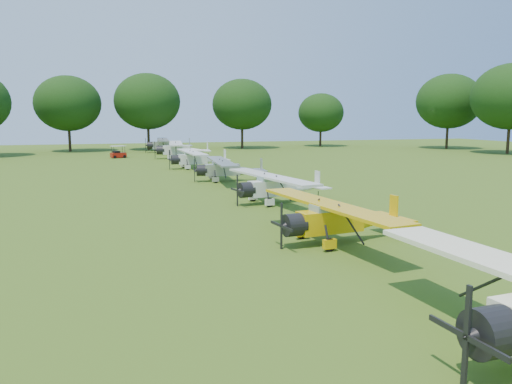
# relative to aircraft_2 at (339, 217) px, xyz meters

# --- Properties ---
(ground) EXTENTS (160.00, 160.00, 0.00)m
(ground) POSITION_rel_aircraft_2_xyz_m (-0.44, 10.48, -1.16)
(ground) COLOR #325014
(ground) RESTS_ON ground
(tree_belt) EXTENTS (137.36, 130.27, 14.52)m
(tree_belt) POSITION_rel_aircraft_2_xyz_m (3.14, 10.64, 6.87)
(tree_belt) COLOR black
(tree_belt) RESTS_ON ground
(aircraft_2) EXTENTS (6.35, 10.09, 1.98)m
(aircraft_2) POSITION_rel_aircraft_2_xyz_m (0.00, 0.00, 0.00)
(aircraft_2) COLOR #DDAC09
(aircraft_2) RESTS_ON ground
(aircraft_3) EXTENTS (6.42, 10.16, 2.00)m
(aircraft_3) POSITION_rel_aircraft_2_xyz_m (0.85, 10.58, 0.01)
(aircraft_3) COLOR silver
(aircraft_3) RESTS_ON ground
(aircraft_4) EXTENTS (6.34, 10.10, 1.99)m
(aircraft_4) POSITION_rel_aircraft_2_xyz_m (0.37, 22.47, 0.00)
(aircraft_4) COLOR #B4B4B8
(aircraft_4) RESTS_ON ground
(aircraft_5) EXTENTS (6.55, 10.41, 2.06)m
(aircraft_5) POSITION_rel_aircraft_2_xyz_m (-0.26, 33.88, 0.04)
(aircraft_5) COLOR silver
(aircraft_5) RESTS_ON ground
(aircraft_6) EXTENTS (7.54, 11.98, 2.35)m
(aircraft_6) POSITION_rel_aircraft_2_xyz_m (-0.02, 47.43, 0.22)
(aircraft_6) COLOR silver
(aircraft_6) RESTS_ON ground
(aircraft_7) EXTENTS (7.36, 11.74, 2.31)m
(aircraft_7) POSITION_rel_aircraft_2_xyz_m (-0.31, 59.96, 0.19)
(aircraft_7) COLOR #B4B4B8
(aircraft_7) RESTS_ON ground
(golf_cart) EXTENTS (2.20, 1.70, 1.66)m
(golf_cart) POSITION_rel_aircraft_2_xyz_m (-8.09, 51.08, -0.60)
(golf_cart) COLOR #A3170B
(golf_cart) RESTS_ON ground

